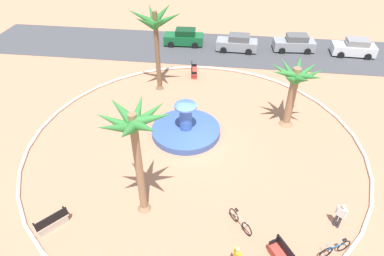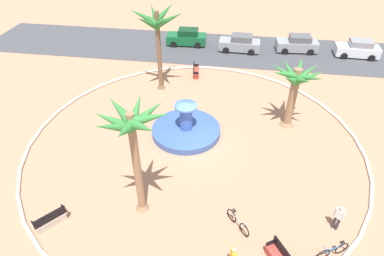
{
  "view_description": "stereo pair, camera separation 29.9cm",
  "coord_description": "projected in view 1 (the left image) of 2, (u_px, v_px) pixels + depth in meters",
  "views": [
    {
      "loc": [
        2.01,
        -16.53,
        13.87
      ],
      "look_at": [
        -0.22,
        0.29,
        1.0
      ],
      "focal_mm": 30.78,
      "sensor_mm": 36.0,
      "label": 1
    },
    {
      "loc": [
        2.31,
        -16.49,
        13.87
      ],
      "look_at": [
        -0.22,
        0.29,
        1.0
      ],
      "focal_mm": 30.78,
      "sensor_mm": 36.0,
      "label": 2
    }
  ],
  "objects": [
    {
      "name": "parked_car_second",
      "position": [
        237.0,
        43.0,
        32.84
      ],
      "size": [
        4.05,
        2.02,
        1.67
      ],
      "color": "gray",
      "rests_on": "ground"
    },
    {
      "name": "parked_car_third",
      "position": [
        294.0,
        43.0,
        32.83
      ],
      "size": [
        4.11,
        2.13,
        1.67
      ],
      "color": "gray",
      "rests_on": "ground"
    },
    {
      "name": "bench_north",
      "position": [
        194.0,
        72.0,
        28.9
      ],
      "size": [
        0.7,
        1.65,
        1.0
      ],
      "color": "#B73D33",
      "rests_on": "ground"
    },
    {
      "name": "fountain",
      "position": [
        186.0,
        129.0,
        22.29
      ],
      "size": [
        4.65,
        4.65,
        2.29
      ],
      "color": "#38569E",
      "rests_on": "ground"
    },
    {
      "name": "parked_car_rightmost",
      "position": [
        354.0,
        48.0,
        31.95
      ],
      "size": [
        4.05,
        2.01,
        1.67
      ],
      "color": "silver",
      "rests_on": "ground"
    },
    {
      "name": "palm_tree_near_fountain",
      "position": [
        295.0,
        82.0,
        21.28
      ],
      "size": [
        3.5,
        3.61,
        4.63
      ],
      "color": "#8E6B4C",
      "rests_on": "ground"
    },
    {
      "name": "person_cyclist_helmet",
      "position": [
        340.0,
        214.0,
        15.93
      ],
      "size": [
        0.44,
        0.36,
        1.61
      ],
      "color": "#33333D",
      "rests_on": "ground"
    },
    {
      "name": "bicycle_by_lamppost",
      "position": [
        240.0,
        221.0,
        16.23
      ],
      "size": [
        1.16,
        1.35,
        0.94
      ],
      "color": "black",
      "rests_on": "ground"
    },
    {
      "name": "bicycle_red_frame",
      "position": [
        335.0,
        249.0,
        15.02
      ],
      "size": [
        1.55,
        0.85,
        0.94
      ],
      "color": "black",
      "rests_on": "ground"
    },
    {
      "name": "palm_tree_mid_plaza",
      "position": [
        156.0,
        27.0,
        24.21
      ],
      "size": [
        4.23,
        4.03,
        6.6
      ],
      "color": "brown",
      "rests_on": "ground"
    },
    {
      "name": "plaza_curb",
      "position": [
        195.0,
        142.0,
        21.59
      ],
      "size": [
        21.65,
        21.65,
        0.2
      ],
      "primitive_type": "torus",
      "color": "silver",
      "rests_on": "ground"
    },
    {
      "name": "ground_plane",
      "position": [
        195.0,
        143.0,
        21.65
      ],
      "size": [
        80.0,
        80.0,
        0.0
      ],
      "primitive_type": "plane",
      "color": "tan"
    },
    {
      "name": "palm_tree_by_curb",
      "position": [
        135.0,
        133.0,
        14.29
      ],
      "size": [
        3.42,
        3.38,
        6.33
      ],
      "color": "#8E6B4C",
      "rests_on": "ground"
    },
    {
      "name": "parked_car_leftmost",
      "position": [
        184.0,
        38.0,
        34.02
      ],
      "size": [
        4.08,
        2.07,
        1.67
      ],
      "color": "#145B2D",
      "rests_on": "ground"
    },
    {
      "name": "bench_west",
      "position": [
        52.0,
        222.0,
        16.23
      ],
      "size": [
        1.41,
        1.55,
        1.0
      ],
      "color": "beige",
      "rests_on": "ground"
    },
    {
      "name": "street_asphalt",
      "position": [
        213.0,
        49.0,
        33.66
      ],
      "size": [
        48.0,
        8.0,
        0.03
      ],
      "primitive_type": "cube",
      "color": "#424247",
      "rests_on": "ground"
    }
  ]
}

